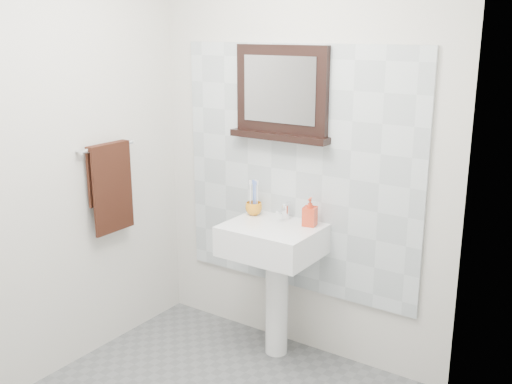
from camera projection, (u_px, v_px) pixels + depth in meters
back_wall at (298, 154)px, 3.59m from camera, size 2.00×0.01×2.50m
left_wall at (38, 167)px, 3.26m from camera, size 0.01×2.20×2.50m
right_wall at (383, 237)px, 2.17m from camera, size 0.01×2.20×2.50m
splashback at (297, 171)px, 3.61m from camera, size 1.60×0.02×1.50m
pedestal_sink at (273, 254)px, 3.58m from camera, size 0.55×0.44×0.96m
toothbrush_cup at (254, 209)px, 3.71m from camera, size 0.12×0.12×0.08m
toothbrushes at (254, 196)px, 3.70m from camera, size 0.05×0.04×0.21m
soap_dispenser at (310, 212)px, 3.50m from camera, size 0.09×0.09×0.17m
framed_mirror at (282, 95)px, 3.52m from camera, size 0.65×0.11×0.55m
towel_bar at (107, 147)px, 3.58m from camera, size 0.07×0.40×0.03m
hand_towel at (110, 181)px, 3.63m from camera, size 0.06×0.30×0.55m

